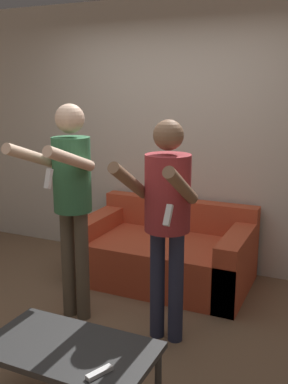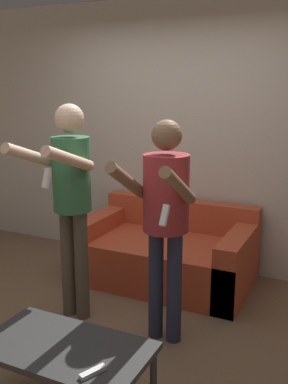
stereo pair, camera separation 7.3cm
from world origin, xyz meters
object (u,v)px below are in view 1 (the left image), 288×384
(person_standing_left, at_px, (71,190))
(remote_on_table, at_px, (99,373))
(couch, at_px, (165,254))
(coffee_table, at_px, (69,353))
(person_standing_right, at_px, (167,208))

(person_standing_left, bearing_deg, remote_on_table, -51.51)
(remote_on_table, bearing_deg, couch, 102.97)
(couch, xyz_separation_m, coffee_table, (0.20, -1.94, 0.13))
(person_standing_left, bearing_deg, couch, 68.10)
(coffee_table, relative_size, remote_on_table, 6.38)
(person_standing_right, bearing_deg, remote_on_table, -85.65)
(couch, bearing_deg, person_standing_left, -111.90)
(couch, bearing_deg, coffee_table, -84.16)
(couch, xyz_separation_m, remote_on_table, (0.48, -2.08, 0.18))
(couch, relative_size, coffee_table, 1.66)
(person_standing_right, bearing_deg, person_standing_left, -179.69)
(person_standing_right, xyz_separation_m, coffee_table, (-0.20, -0.96, -0.63))
(couch, xyz_separation_m, person_standing_right, (0.40, -0.98, 0.76))
(person_standing_right, height_order, remote_on_table, person_standing_right)
(person_standing_right, bearing_deg, coffee_table, -101.68)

